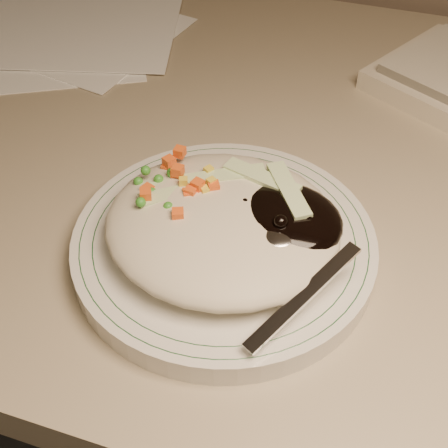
% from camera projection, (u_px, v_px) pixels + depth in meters
% --- Properties ---
extents(desk, '(1.40, 0.70, 0.74)m').
position_uv_depth(desk, '(299.00, 280.00, 0.77)').
color(desk, gray).
rests_on(desk, ground).
extents(plate, '(0.26, 0.26, 0.02)m').
position_uv_depth(plate, '(224.00, 246.00, 0.53)').
color(plate, silver).
rests_on(plate, desk).
extents(plate_rim, '(0.24, 0.24, 0.00)m').
position_uv_depth(plate_rim, '(224.00, 238.00, 0.52)').
color(plate_rim, '#144723').
rests_on(plate_rim, plate).
extents(meal, '(0.21, 0.19, 0.05)m').
position_uv_depth(meal, '(229.00, 221.00, 0.50)').
color(meal, beige).
rests_on(meal, plate).
extents(papers, '(0.38, 0.38, 0.00)m').
position_uv_depth(papers, '(47.00, 29.00, 0.82)').
color(papers, white).
rests_on(papers, desk).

